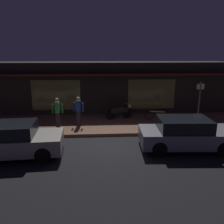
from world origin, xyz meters
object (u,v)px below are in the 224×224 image
object	(u,v)px
bicycle_parked	(157,115)
sign_post	(199,100)
parked_car_near	(11,140)
parked_car_far	(185,134)
person_photographer	(58,112)
person_bystander	(79,111)
motorcycle	(119,111)

from	to	relation	value
bicycle_parked	sign_post	size ratio (longest dim) A/B	0.67
bicycle_parked	sign_post	xyz separation A→B (m)	(2.32, -0.56, 1.00)
parked_car_near	parked_car_far	xyz separation A→B (m)	(7.51, 0.32, 0.00)
parked_car_near	sign_post	bearing A→B (deg)	21.56
person_photographer	parked_car_far	world-z (taller)	person_photographer
parked_car_near	bicycle_parked	bearing A→B (deg)	30.85
bicycle_parked	parked_car_far	world-z (taller)	parked_car_far
sign_post	parked_car_far	bearing A→B (deg)	-121.10
sign_post	person_photographer	bearing A→B (deg)	-176.82
person_photographer	person_bystander	world-z (taller)	same
motorcycle	person_bystander	xyz separation A→B (m)	(-2.46, -1.24, 0.38)
motorcycle	bicycle_parked	bearing A→B (deg)	-11.98
motorcycle	parked_car_far	xyz separation A→B (m)	(2.53, -4.53, 0.06)
sign_post	bicycle_parked	bearing A→B (deg)	166.50
motorcycle	person_photographer	distance (m)	3.92
person_bystander	parked_car_far	distance (m)	5.99
person_bystander	parked_car_near	xyz separation A→B (m)	(-2.52, -3.61, -0.32)
sign_post	parked_car_far	distance (m)	4.14
person_bystander	parked_car_far	xyz separation A→B (m)	(5.00, -3.29, -0.32)
bicycle_parked	parked_car_far	xyz separation A→B (m)	(0.22, -4.04, 0.20)
person_bystander	parked_car_far	world-z (taller)	person_bystander
person_photographer	parked_car_near	size ratio (longest dim) A/B	0.40
motorcycle	bicycle_parked	size ratio (longest dim) A/B	1.05
bicycle_parked	parked_car_near	world-z (taller)	parked_car_near
person_bystander	parked_car_near	bearing A→B (deg)	-124.89
person_photographer	parked_car_near	bearing A→B (deg)	-112.46
person_bystander	sign_post	world-z (taller)	sign_post
bicycle_parked	parked_car_far	distance (m)	4.05
person_photographer	parked_car_far	distance (m)	6.85
person_bystander	parked_car_far	size ratio (longest dim) A/B	0.40
sign_post	parked_car_near	world-z (taller)	sign_post
person_bystander	parked_car_near	world-z (taller)	person_bystander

